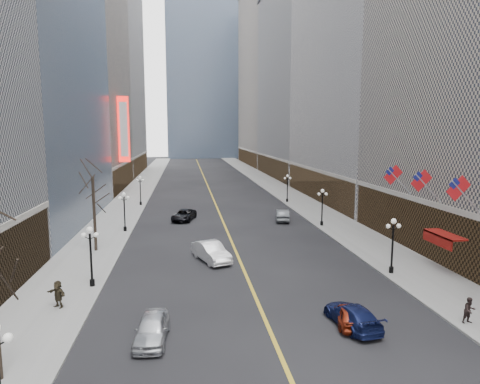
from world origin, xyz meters
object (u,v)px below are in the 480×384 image
object	(u,v)px
streetlamp_east_3	(287,185)
car_nb_near	(152,328)
streetlamp_west_1	(91,250)
car_nb_mid	(211,252)
streetlamp_east_2	(322,203)
car_nb_far	(184,215)
car_sb_far	(283,215)
streetlamp_west_2	(124,208)
streetlamp_east_1	(393,240)
car_sb_mid	(348,314)
streetlamp_west_3	(140,188)
car_sb_near	(352,315)

from	to	relation	value
streetlamp_east_3	car_nb_near	size ratio (longest dim) A/B	1.05
streetlamp_west_1	car_nb_mid	xyz separation A→B (m)	(9.23, 5.57, -2.04)
streetlamp_east_2	car_nb_far	size ratio (longest dim) A/B	0.87
streetlamp_east_2	car_nb_near	xyz separation A→B (m)	(-18.55, -26.90, -2.17)
car_sb_far	car_nb_mid	bearing A→B (deg)	68.62
streetlamp_west_1	car_nb_near	xyz separation A→B (m)	(5.05, -8.90, -2.17)
streetlamp_west_2	streetlamp_east_3	bearing A→B (deg)	37.33
streetlamp_east_1	car_sb_far	xyz separation A→B (m)	(-4.04, 21.89, -2.14)
car_nb_mid	car_sb_mid	xyz separation A→B (m)	(7.43, -13.88, -0.20)
car_nb_far	car_sb_mid	world-z (taller)	car_nb_far
streetlamp_west_3	car_sb_far	xyz separation A→B (m)	(19.56, -14.11, -2.14)
streetlamp_east_1	car_sb_far	size ratio (longest dim) A/B	0.98
streetlamp_east_3	streetlamp_west_1	size ratio (longest dim) A/B	1.00
streetlamp_west_1	car_sb_mid	bearing A→B (deg)	-26.51
car_nb_far	car_sb_near	size ratio (longest dim) A/B	1.11
car_nb_far	car_sb_far	world-z (taller)	car_sb_far
streetlamp_west_3	streetlamp_east_1	bearing A→B (deg)	-56.75
streetlamp_east_2	car_sb_far	bearing A→B (deg)	136.05
car_nb_far	car_sb_mid	xyz separation A→B (m)	(9.89, -32.15, -0.06)
car_nb_far	streetlamp_west_3	bearing A→B (deg)	134.56
car_nb_near	car_sb_mid	world-z (taller)	car_nb_near
streetlamp_west_2	car_sb_mid	world-z (taller)	streetlamp_west_2
streetlamp_east_1	streetlamp_east_2	xyz separation A→B (m)	(0.00, 18.00, 0.00)
car_nb_far	car_sb_mid	size ratio (longest dim) A/B	1.34
streetlamp_east_1	streetlamp_east_2	size ratio (longest dim) A/B	1.00
streetlamp_east_2	car_nb_mid	distance (m)	19.11
streetlamp_west_2	car_nb_mid	xyz separation A→B (m)	(9.23, -12.43, -2.04)
streetlamp_east_3	streetlamp_east_2	bearing A→B (deg)	-90.00
streetlamp_west_2	car_sb_far	world-z (taller)	streetlamp_west_2
streetlamp_east_2	streetlamp_west_2	size ratio (longest dim) A/B	1.00
car_nb_near	car_nb_far	distance (m)	32.78
streetlamp_east_2	car_sb_near	bearing A→B (deg)	-104.33
streetlamp_east_2	car_sb_mid	xyz separation A→B (m)	(-6.94, -26.31, -2.24)
streetlamp_east_2	streetlamp_east_3	bearing A→B (deg)	90.00
streetlamp_east_3	streetlamp_west_3	bearing A→B (deg)	180.00
streetlamp_west_1	car_nb_far	size ratio (longest dim) A/B	0.87
streetlamp_west_1	streetlamp_east_2	bearing A→B (deg)	37.33
streetlamp_west_2	car_sb_far	size ratio (longest dim) A/B	0.98
car_sb_mid	car_nb_near	bearing A→B (deg)	11.51
car_sb_mid	car_sb_far	distance (m)	30.34
streetlamp_east_1	car_nb_near	bearing A→B (deg)	-154.37
streetlamp_east_2	car_sb_near	world-z (taller)	streetlamp_east_2
streetlamp_east_3	car_sb_far	size ratio (longest dim) A/B	0.98
streetlamp_east_3	streetlamp_west_2	size ratio (longest dim) A/B	1.00
streetlamp_west_3	car_sb_mid	world-z (taller)	streetlamp_west_3
car_sb_near	car_nb_far	bearing A→B (deg)	-81.16
streetlamp_east_1	car_sb_mid	bearing A→B (deg)	-129.85
car_nb_mid	car_sb_near	distance (m)	16.06
car_sb_near	car_sb_far	size ratio (longest dim) A/B	1.01
streetlamp_west_2	car_nb_mid	size ratio (longest dim) A/B	0.87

